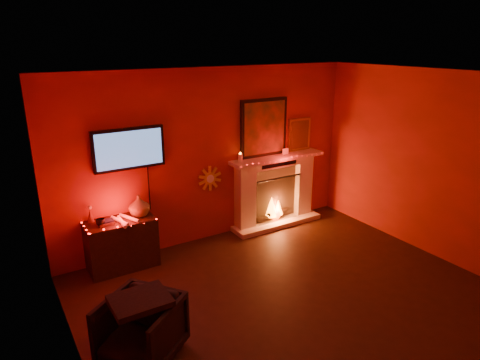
# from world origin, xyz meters

# --- Properties ---
(room) EXTENTS (5.00, 5.00, 5.00)m
(room) POSITION_xyz_m (0.00, 0.00, 1.35)
(room) COLOR black
(room) RESTS_ON ground
(floor) EXTENTS (5.00, 5.00, 0.00)m
(floor) POSITION_xyz_m (0.00, 0.00, 0.00)
(floor) COLOR black
(floor) RESTS_ON ground
(fireplace) EXTENTS (1.72, 0.40, 2.18)m
(fireplace) POSITION_xyz_m (1.14, 2.39, 0.72)
(fireplace) COLOR beige
(fireplace) RESTS_ON floor
(tv) EXTENTS (1.00, 0.07, 1.24)m
(tv) POSITION_xyz_m (-1.30, 2.45, 1.65)
(tv) COLOR black
(tv) RESTS_ON room
(sunburst_clock) EXTENTS (0.40, 0.03, 0.40)m
(sunburst_clock) POSITION_xyz_m (-0.05, 2.48, 1.00)
(sunburst_clock) COLOR gold
(sunburst_clock) RESTS_ON room
(console_table) EXTENTS (0.94, 0.54, 1.02)m
(console_table) POSITION_xyz_m (-1.55, 2.26, 0.41)
(console_table) COLOR black
(console_table) RESTS_ON floor
(armchair) EXTENTS (1.00, 1.00, 0.66)m
(armchair) POSITION_xyz_m (-1.95, 0.37, 0.33)
(armchair) COLOR black
(armchair) RESTS_ON floor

